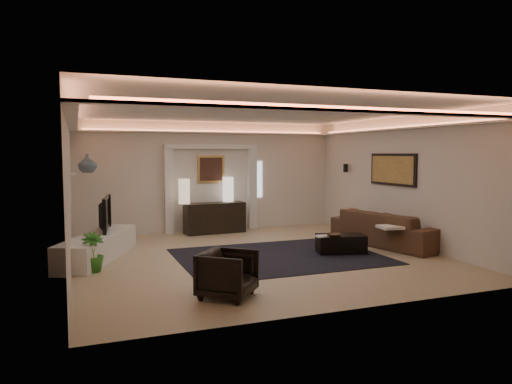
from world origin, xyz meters
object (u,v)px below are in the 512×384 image
object	(u,v)px
sofa	(388,229)
armchair	(228,274)
console	(215,218)
coffee_table	(341,243)

from	to	relation	value
sofa	armchair	xyz separation A→B (m)	(-4.53, -2.40, -0.04)
sofa	armchair	bearing A→B (deg)	104.25
armchair	console	bearing A→B (deg)	26.14
console	armchair	distance (m)	5.56
console	sofa	size ratio (longest dim) A/B	0.60
console	sofa	world-z (taller)	console
sofa	coffee_table	distance (m)	1.48
coffee_table	armchair	xyz separation A→B (m)	(-3.10, -2.05, 0.13)
coffee_table	armchair	bearing A→B (deg)	-130.99
console	sofa	xyz separation A→B (m)	(3.19, -2.99, -0.02)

